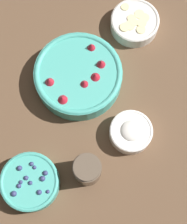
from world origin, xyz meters
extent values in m
plane|color=brown|center=(0.00, 0.00, 0.00)|extent=(4.00, 4.00, 0.00)
cylinder|color=#47AD9E|center=(0.07, 0.03, 0.03)|extent=(0.26, 0.26, 0.06)
torus|color=#47AD9E|center=(0.07, 0.03, 0.06)|extent=(0.26, 0.26, 0.02)
cylinder|color=#B21928|center=(0.07, 0.03, 0.05)|extent=(0.21, 0.21, 0.02)
cone|color=#B21928|center=(0.03, 0.01, 0.07)|extent=(0.04, 0.04, 0.02)
cone|color=#B21928|center=(0.04, 0.11, 0.07)|extent=(0.04, 0.04, 0.03)
cone|color=#B21928|center=(0.09, -0.04, 0.07)|extent=(0.04, 0.04, 0.03)
cone|color=#B21928|center=(0.05, -0.02, 0.07)|extent=(0.04, 0.04, 0.02)
cone|color=#B21928|center=(0.14, -0.01, 0.07)|extent=(0.04, 0.04, 0.03)
cone|color=#B21928|center=(-0.02, 0.07, 0.07)|extent=(0.05, 0.05, 0.02)
cylinder|color=#47AD9E|center=(-0.24, 0.16, 0.03)|extent=(0.16, 0.16, 0.05)
torus|color=#47AD9E|center=(-0.24, 0.16, 0.05)|extent=(0.16, 0.16, 0.01)
cylinder|color=navy|center=(-0.24, 0.16, 0.04)|extent=(0.13, 0.13, 0.02)
sphere|color=navy|center=(-0.22, 0.12, 0.05)|extent=(0.01, 0.01, 0.01)
sphere|color=navy|center=(-0.19, 0.16, 0.05)|extent=(0.01, 0.01, 0.01)
sphere|color=navy|center=(-0.23, 0.17, 0.05)|extent=(0.01, 0.01, 0.01)
sphere|color=navy|center=(-0.27, 0.14, 0.05)|extent=(0.01, 0.01, 0.01)
sphere|color=navy|center=(-0.20, 0.15, 0.05)|extent=(0.01, 0.01, 0.01)
sphere|color=navy|center=(-0.24, 0.16, 0.05)|extent=(0.01, 0.01, 0.01)
sphere|color=navy|center=(-0.20, 0.19, 0.05)|extent=(0.01, 0.01, 0.01)
sphere|color=navy|center=(-0.23, 0.13, 0.05)|extent=(0.02, 0.02, 0.02)
sphere|color=navy|center=(-0.27, 0.20, 0.05)|extent=(0.02, 0.02, 0.02)
sphere|color=navy|center=(-0.25, 0.19, 0.05)|extent=(0.01, 0.01, 0.01)
sphere|color=navy|center=(-0.24, 0.19, 0.05)|extent=(0.01, 0.01, 0.01)
sphere|color=navy|center=(-0.27, 0.11, 0.05)|extent=(0.01, 0.01, 0.01)
cylinder|color=silver|center=(0.24, -0.15, 0.02)|extent=(0.15, 0.15, 0.04)
torus|color=silver|center=(0.24, -0.15, 0.04)|extent=(0.15, 0.15, 0.01)
cylinder|color=beige|center=(0.24, -0.15, 0.03)|extent=(0.12, 0.12, 0.01)
cylinder|color=beige|center=(0.22, -0.13, 0.04)|extent=(0.03, 0.03, 0.01)
cylinder|color=beige|center=(0.26, -0.16, 0.04)|extent=(0.03, 0.03, 0.00)
cylinder|color=beige|center=(0.23, -0.17, 0.04)|extent=(0.03, 0.03, 0.01)
cylinder|color=beige|center=(0.25, -0.14, 0.04)|extent=(0.03, 0.03, 0.01)
cylinder|color=beige|center=(0.25, -0.18, 0.04)|extent=(0.03, 0.03, 0.00)
cylinder|color=beige|center=(0.23, -0.14, 0.04)|extent=(0.03, 0.03, 0.01)
cylinder|color=beige|center=(0.29, -0.12, 0.04)|extent=(0.03, 0.03, 0.01)
cylinder|color=beige|center=(0.21, -0.16, 0.04)|extent=(0.03, 0.03, 0.01)
cylinder|color=beige|center=(0.22, -0.11, 0.04)|extent=(0.03, 0.03, 0.01)
cylinder|color=white|center=(-0.11, -0.12, 0.02)|extent=(0.12, 0.12, 0.05)
torus|color=white|center=(-0.11, -0.12, 0.04)|extent=(0.12, 0.12, 0.01)
cylinder|color=white|center=(-0.11, -0.12, 0.04)|extent=(0.10, 0.10, 0.01)
ellipsoid|color=white|center=(-0.11, -0.12, 0.04)|extent=(0.06, 0.06, 0.03)
cylinder|color=brown|center=(-0.21, 0.01, 0.05)|extent=(0.08, 0.08, 0.09)
cylinder|color=#472819|center=(-0.21, 0.01, 0.04)|extent=(0.06, 0.06, 0.07)
cylinder|color=brown|center=(-0.21, 0.01, 0.10)|extent=(0.07, 0.07, 0.01)
camera|label=1|loc=(-0.35, -0.01, 1.06)|focal=60.00mm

